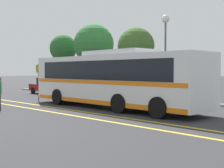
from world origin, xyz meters
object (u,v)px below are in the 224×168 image
(tree_0, at_px, (63,49))
(tree_1, at_px, (136,46))
(parked_car_1, at_px, (80,88))
(bus_stop_sign, at_px, (38,78))
(street_lamp, at_px, (165,34))
(transit_bus, at_px, (112,78))
(tree_2, at_px, (94,44))
(parked_car_0, at_px, (49,86))

(tree_0, xyz_separation_m, tree_1, (11.26, -0.81, -0.42))
(parked_car_1, bearing_deg, bus_stop_sign, -175.22)
(tree_1, bearing_deg, parked_car_1, -131.37)
(street_lamp, height_order, tree_0, street_lamp)
(transit_bus, relative_size, street_lamp, 1.96)
(street_lamp, relative_size, tree_2, 0.93)
(street_lamp, xyz_separation_m, tree_1, (-3.12, 0.26, -0.70))
(tree_2, bearing_deg, bus_stop_sign, -68.15)
(bus_stop_sign, relative_size, street_lamp, 0.42)
(street_lamp, xyz_separation_m, tree_2, (-9.52, 1.25, -0.08))
(bus_stop_sign, bearing_deg, street_lamp, -40.37)
(transit_bus, relative_size, tree_0, 2.02)
(parked_car_0, height_order, tree_1, tree_1)
(parked_car_1, relative_size, tree_0, 0.75)
(street_lamp, relative_size, tree_1, 1.10)
(transit_bus, height_order, street_lamp, street_lamp)
(bus_stop_sign, distance_m, tree_1, 8.32)
(bus_stop_sign, bearing_deg, parked_car_1, 0.84)
(tree_1, xyz_separation_m, tree_2, (-6.40, 0.99, 0.61))
(street_lamp, bearing_deg, tree_2, 172.51)
(parked_car_0, bearing_deg, bus_stop_sign, -128.13)
(parked_car_1, xyz_separation_m, bus_stop_sign, (-0.01, -3.83, 0.93))
(street_lamp, bearing_deg, tree_1, 175.15)
(transit_bus, distance_m, street_lamp, 7.37)
(street_lamp, bearing_deg, bus_stop_sign, -131.31)
(parked_car_1, bearing_deg, tree_0, 67.26)
(transit_bus, relative_size, parked_car_0, 3.03)
(transit_bus, bearing_deg, parked_car_1, 65.90)
(transit_bus, height_order, parked_car_0, transit_bus)
(parked_car_1, relative_size, tree_1, 0.80)
(parked_car_0, bearing_deg, tree_0, 40.79)
(transit_bus, height_order, tree_0, tree_0)
(parked_car_1, xyz_separation_m, tree_1, (3.07, 3.48, 3.45))
(tree_0, bearing_deg, tree_2, 2.11)
(street_lamp, height_order, tree_2, tree_2)
(bus_stop_sign, bearing_deg, tree_0, 46.18)
(tree_2, bearing_deg, parked_car_1, -53.27)
(street_lamp, bearing_deg, transit_bus, -81.24)
(parked_car_0, xyz_separation_m, tree_1, (7.95, 3.25, 3.44))
(street_lamp, distance_m, tree_2, 9.60)
(tree_1, bearing_deg, parked_car_0, -157.76)
(tree_0, bearing_deg, tree_1, -4.10)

